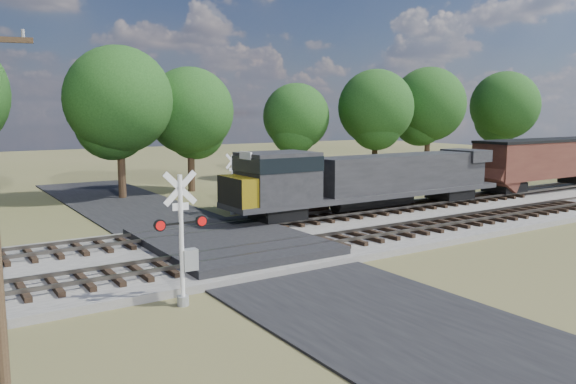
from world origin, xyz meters
TOP-DOWN VIEW (x-y plane):
  - ground at (0.00, 0.00)m, footprint 160.00×160.00m
  - ballast_bed at (10.00, 0.50)m, footprint 140.00×10.00m
  - road at (0.00, 0.00)m, footprint 7.00×60.00m
  - crossing_panel at (0.00, 0.50)m, footprint 7.00×9.00m
  - track_near at (3.12, -2.00)m, footprint 140.00×2.60m
  - track_far at (3.12, 3.00)m, footprint 140.00×2.60m
  - crossing_signal_near at (-4.59, -5.36)m, footprint 1.79×0.39m
  - crossing_signal_far at (4.37, 8.58)m, footprint 1.53×0.36m
  - equipment_shed at (7.63, 7.70)m, footprint 5.68×5.68m
  - treeline at (6.84, 19.91)m, footprint 79.15×11.64m

SIDE VIEW (x-z plane):
  - ground at x=0.00m, z-range 0.00..0.00m
  - road at x=0.00m, z-range 0.00..0.08m
  - ballast_bed at x=10.00m, z-range 0.00..0.30m
  - crossing_panel at x=0.00m, z-range 0.01..0.62m
  - track_near at x=3.12m, z-range 0.25..0.58m
  - track_far at x=3.12m, z-range 0.25..0.58m
  - crossing_signal_far at x=4.37m, z-range -0.32..3.49m
  - equipment_shed at x=7.63m, z-range 0.02..3.29m
  - crossing_signal_near at x=-4.59m, z-range -0.37..4.07m
  - treeline at x=6.84m, z-range 1.13..12.88m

